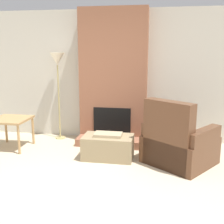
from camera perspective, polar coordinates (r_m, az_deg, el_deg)
ground_plane at (r=3.57m, az=-6.80°, el=-18.22°), size 24.00×24.00×0.00m
wall_back at (r=5.74m, az=0.62°, el=7.35°), size 7.32×0.06×2.60m
fireplace at (r=5.54m, az=0.26°, el=6.36°), size 1.32×0.70×2.60m
ottoman at (r=4.81m, az=-0.80°, el=-7.05°), size 0.84×0.49×0.45m
armchair at (r=4.66m, az=13.07°, el=-6.57°), size 1.32×1.30×1.08m
side_table at (r=5.55m, az=-19.82°, el=-1.98°), size 0.65×0.65×0.57m
floor_lamp_left at (r=5.77m, az=-11.04°, el=9.47°), size 0.29×0.29×1.77m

